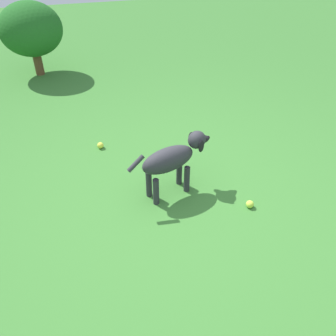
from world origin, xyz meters
TOP-DOWN VIEW (x-y plane):
  - ground at (0.00, 0.00)m, footprint 14.00×14.00m
  - dog at (0.04, -0.18)m, footprint 0.77×0.35m
  - tennis_ball_0 at (0.61, -1.01)m, footprint 0.07×0.07m
  - tennis_ball_1 at (-0.55, 0.17)m, footprint 0.07×0.07m
  - shrub_near at (1.29, -3.10)m, footprint 0.84×0.76m

SIDE VIEW (x-z plane):
  - ground at x=0.00m, z-range 0.00..0.00m
  - tennis_ball_0 at x=0.61m, z-range 0.00..0.07m
  - tennis_ball_1 at x=-0.55m, z-range 0.00..0.07m
  - dog at x=0.04m, z-range 0.09..0.63m
  - shrub_near at x=1.29m, z-range 0.14..1.13m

